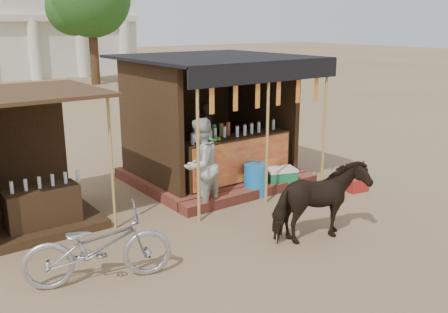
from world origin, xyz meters
name	(u,v)px	position (x,y,z in m)	size (l,w,h in m)	color
ground	(282,242)	(0.00, 0.00, 0.00)	(120.00, 120.00, 0.00)	#846B4C
main_stall	(213,136)	(1.00, 3.36, 1.02)	(3.60, 3.61, 2.78)	brown
secondary_stall	(21,179)	(-3.17, 3.24, 0.85)	(2.40, 2.40, 2.38)	#342413
cow	(320,202)	(0.51, -0.31, 0.67)	(0.72, 1.58, 1.33)	black
motorbike	(98,246)	(-2.90, 0.57, 0.52)	(0.70, 1.99, 1.05)	#9D9EA5
bystander	(200,165)	(-0.26, 2.00, 0.89)	(0.86, 0.67, 1.78)	beige
blue_barrel	(255,180)	(1.10, 2.00, 0.34)	(0.47, 0.47, 0.67)	blue
red_crate	(355,184)	(3.01, 0.98, 0.14)	(0.43, 0.39, 0.29)	maroon
cooler	(280,178)	(1.80, 2.00, 0.23)	(0.75, 0.62, 0.46)	#186D3F
tree	(86,0)	(5.81, 22.14, 4.63)	(4.50, 4.40, 7.00)	#382314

